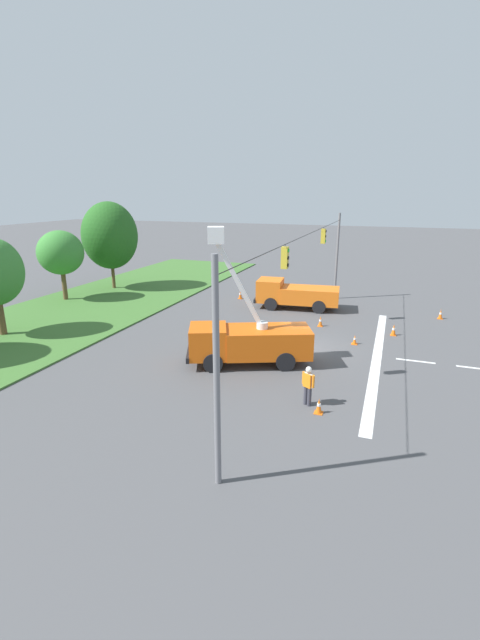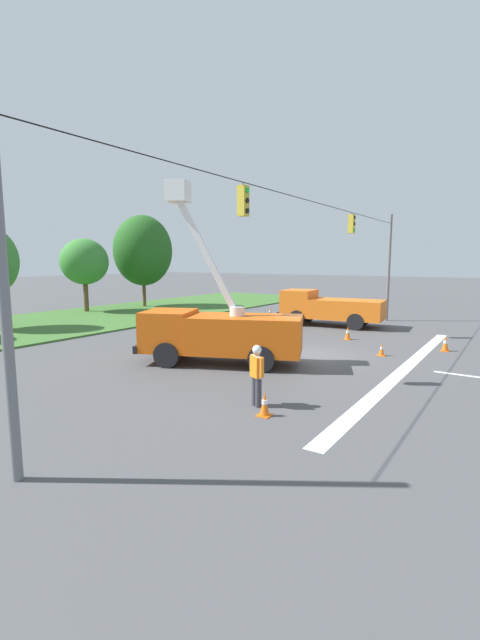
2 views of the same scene
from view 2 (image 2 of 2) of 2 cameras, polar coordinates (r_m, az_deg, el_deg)
The scene contains 15 objects.
ground_plane at distance 19.13m, azimuth 8.94°, elevation -4.61°, with size 200.00×200.00×0.00m, color #4C4C4F.
grass_verge at distance 31.10m, azimuth -22.79°, elevation -0.22°, with size 56.00×12.00×0.10m, color #3D6B2D.
lane_markings at distance 17.63m, azimuth 25.98°, elevation -6.39°, with size 17.60×15.25×0.01m.
signal_gantry at distance 18.68m, azimuth 9.23°, elevation 8.22°, with size 26.20×0.33×7.20m.
tree_east at distance 36.21m, azimuth -20.04°, elevation 7.29°, with size 3.72×3.70×5.85m.
tree_far_east at distance 38.79m, azimuth -12.82°, elevation 9.00°, with size 5.18×4.98×8.04m.
utility_truck_bucket_lift at distance 17.09m, azimuth -2.83°, elevation -1.26°, with size 4.60×6.84×7.19m.
utility_truck_support_near at distance 27.82m, azimuth 11.68°, elevation 1.65°, with size 3.10×6.67×2.22m.
road_worker at distance 12.17m, azimuth 2.25°, elevation -6.93°, with size 0.40×0.58×1.77m.
traffic_cone_foreground_left at distance 23.16m, azimuth -4.91°, elevation -1.60°, with size 0.36×0.36×0.62m.
traffic_cone_mid_left at distance 31.41m, azimuth 4.04°, elevation 1.05°, with size 0.36×0.36×0.75m.
traffic_cone_near_bucket at distance 11.62m, azimuth 3.31°, elevation -11.11°, with size 0.36×0.36×0.68m.
traffic_cone_lane_edge_a at distance 23.15m, azimuth 14.17°, elevation -1.68°, with size 0.36×0.36×0.72m.
traffic_cone_lane_edge_b at distance 21.72m, azimuth 25.71°, elevation -2.80°, with size 0.36×0.36×0.75m.
traffic_cone_far_left at distance 19.68m, azimuth 18.37°, elevation -3.74°, with size 0.36×0.36×0.59m.
Camera 2 is at (-17.02, -7.71, 4.11)m, focal length 24.00 mm.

